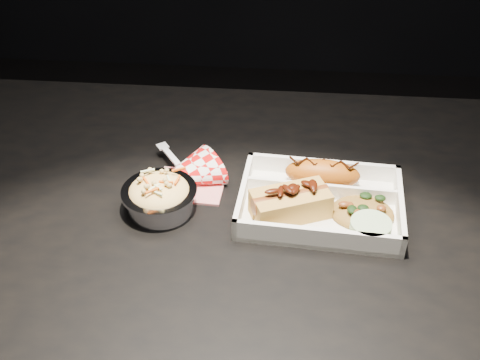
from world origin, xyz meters
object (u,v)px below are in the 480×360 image
object	(u,v)px
foil_coleslaw_cup	(159,195)
napkin_fork	(185,174)
dining_table	(254,255)
fried_pastry	(323,174)
hotdog	(290,202)
food_tray	(320,205)

from	to	relation	value
foil_coleslaw_cup	napkin_fork	size ratio (longest dim) A/B	0.74
dining_table	napkin_fork	world-z (taller)	napkin_fork
napkin_fork	dining_table	bearing A→B (deg)	25.26
dining_table	napkin_fork	size ratio (longest dim) A/B	7.56
fried_pastry	hotdog	world-z (taller)	hotdog
dining_table	hotdog	bearing A→B (deg)	-7.75
hotdog	foil_coleslaw_cup	size ratio (longest dim) A/B	1.11
dining_table	napkin_fork	bearing A→B (deg)	150.26
foil_coleslaw_cup	food_tray	bearing A→B (deg)	4.66
dining_table	napkin_fork	xyz separation A→B (m)	(-0.12, 0.07, 0.11)
fried_pastry	napkin_fork	bearing A→B (deg)	-179.38
food_tray	hotdog	size ratio (longest dim) A/B	2.00
fried_pastry	napkin_fork	xyz separation A→B (m)	(-0.23, -0.00, -0.01)
food_tray	napkin_fork	size ratio (longest dim) A/B	1.65
napkin_fork	fried_pastry	bearing A→B (deg)	55.62
fried_pastry	hotdog	bearing A→B (deg)	-122.52
napkin_fork	hotdog	bearing A→B (deg)	31.40
hotdog	napkin_fork	bearing A→B (deg)	133.73
foil_coleslaw_cup	napkin_fork	world-z (taller)	napkin_fork
food_tray	hotdog	bearing A→B (deg)	-149.23
dining_table	foil_coleslaw_cup	distance (m)	0.19
dining_table	food_tray	xyz separation A→B (m)	(0.10, 0.02, 0.10)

